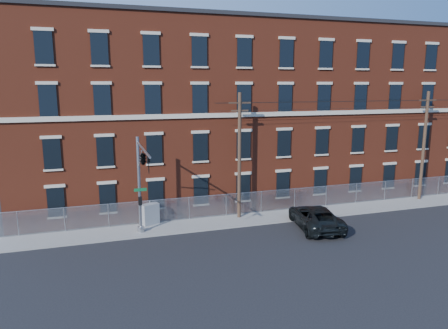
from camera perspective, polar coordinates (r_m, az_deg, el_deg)
ground at (r=28.55m, az=2.06°, el=-11.13°), size 140.00×140.00×0.00m
sidewalk at (r=38.03m, az=16.80°, el=-5.83°), size 65.00×3.00×0.12m
mill_building at (r=44.20m, az=10.83°, el=7.39°), size 55.30×14.32×16.30m
chain_link_fence at (r=38.81m, az=15.80°, el=-3.92°), size 59.06×0.06×1.85m
traffic_signal_mast at (r=27.76m, az=-11.16°, el=-0.35°), size 0.90×6.75×7.00m
utility_pole_near at (r=32.85m, az=2.13°, el=1.49°), size 1.80×0.28×10.00m
utility_pole_mid at (r=42.40m, az=25.72°, el=2.55°), size 1.80×0.28×10.00m
overhead_wires at (r=42.09m, az=26.14°, el=7.64°), size 40.00×0.62×0.62m
pickup_truck at (r=32.45m, az=12.39°, el=-7.03°), size 3.84×6.55×1.71m
utility_cabinet at (r=32.64m, az=-10.09°, el=-6.70°), size 1.44×1.08×1.62m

